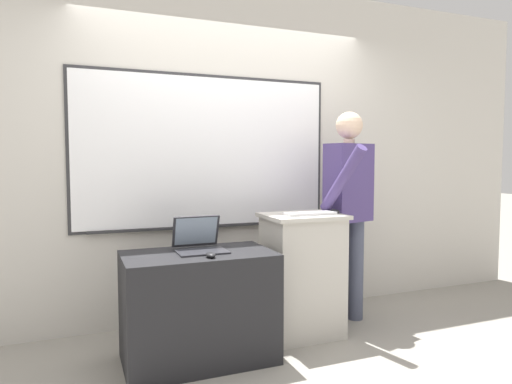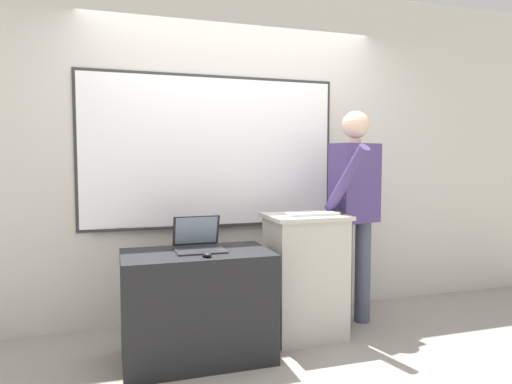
# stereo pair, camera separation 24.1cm
# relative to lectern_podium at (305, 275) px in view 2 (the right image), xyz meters

# --- Properties ---
(ground_plane) EXTENTS (30.00, 30.00, 0.00)m
(ground_plane) POSITION_rel_lectern_podium_xyz_m (-0.39, -0.55, -0.47)
(ground_plane) COLOR gray
(back_wall) EXTENTS (6.40, 0.17, 2.86)m
(back_wall) POSITION_rel_lectern_podium_xyz_m (-0.40, 0.67, 0.96)
(back_wall) COLOR beige
(back_wall) RESTS_ON ground_plane
(lectern_podium) EXTENTS (0.59, 0.48, 0.94)m
(lectern_podium) POSITION_rel_lectern_podium_xyz_m (0.00, 0.00, 0.00)
(lectern_podium) COLOR #BCB7AD
(lectern_podium) RESTS_ON ground_plane
(side_desk) EXTENTS (0.99, 0.57, 0.74)m
(side_desk) POSITION_rel_lectern_podium_xyz_m (-0.86, -0.15, -0.11)
(side_desk) COLOR black
(side_desk) RESTS_ON ground_plane
(person_presenter) EXTENTS (0.55, 0.62, 1.75)m
(person_presenter) POSITION_rel_lectern_podium_xyz_m (0.48, 0.11, 0.54)
(person_presenter) COLOR #474C60
(person_presenter) RESTS_ON ground_plane
(laptop) EXTENTS (0.33, 0.32, 0.23)m
(laptop) POSITION_rel_lectern_podium_xyz_m (-0.84, -0.06, 0.33)
(laptop) COLOR #28282D
(laptop) RESTS_ON side_desk
(wireless_keyboard) EXTENTS (0.40, 0.14, 0.02)m
(wireless_keyboard) POSITION_rel_lectern_podium_xyz_m (0.03, -0.06, 0.48)
(wireless_keyboard) COLOR silver
(wireless_keyboard) RESTS_ON lectern_podium
(computer_mouse_by_laptop) EXTENTS (0.06, 0.10, 0.03)m
(computer_mouse_by_laptop) POSITION_rel_lectern_podium_xyz_m (-0.83, -0.33, 0.28)
(computer_mouse_by_laptop) COLOR black
(computer_mouse_by_laptop) RESTS_ON side_desk
(computer_mouse_by_keyboard) EXTENTS (0.06, 0.10, 0.03)m
(computer_mouse_by_keyboard) POSITION_rel_lectern_podium_xyz_m (0.25, -0.06, 0.49)
(computer_mouse_by_keyboard) COLOR black
(computer_mouse_by_keyboard) RESTS_ON lectern_podium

